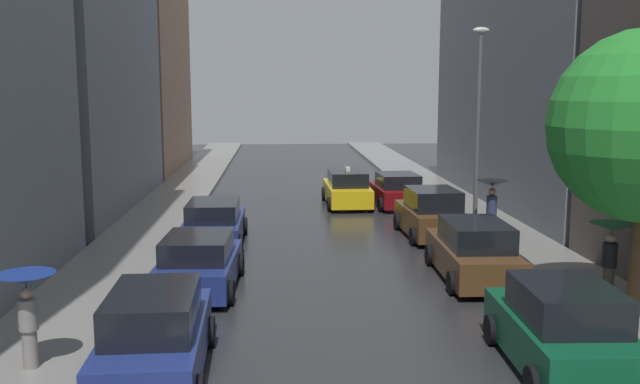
% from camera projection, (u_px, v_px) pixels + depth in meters
% --- Properties ---
extents(ground_plane, '(28.00, 72.00, 0.04)m').
position_uv_depth(ground_plane, '(314.00, 212.00, 30.82)').
color(ground_plane, '#29292C').
extents(sidewalk_left, '(3.00, 72.00, 0.15)m').
position_uv_depth(sidewalk_left, '(165.00, 211.00, 30.43)').
color(sidewalk_left, gray).
rests_on(sidewalk_left, ground).
extents(sidewalk_right, '(3.00, 72.00, 0.15)m').
position_uv_depth(sidewalk_right, '(460.00, 208.00, 31.19)').
color(sidewalk_right, gray).
rests_on(sidewalk_right, ground).
extents(building_left_mid, '(6.00, 14.69, 15.21)m').
position_uv_depth(building_left_mid, '(60.00, 36.00, 30.49)').
color(building_left_mid, slate).
rests_on(building_left_mid, ground).
extents(building_left_far, '(6.00, 13.12, 12.62)m').
position_uv_depth(building_left_far, '(131.00, 73.00, 45.02)').
color(building_left_far, '#8C6B56').
rests_on(building_left_far, ground).
extents(building_right_mid, '(6.00, 19.09, 10.40)m').
position_uv_depth(building_right_mid, '(549.00, 92.00, 32.40)').
color(building_right_mid, slate).
rests_on(building_right_mid, ground).
extents(parked_car_left_nearest, '(2.10, 4.63, 1.75)m').
position_uv_depth(parked_car_left_nearest, '(155.00, 337.00, 13.13)').
color(parked_car_left_nearest, navy).
rests_on(parked_car_left_nearest, ground).
extents(parked_car_left_second, '(2.29, 4.30, 1.53)m').
position_uv_depth(parked_car_left_second, '(199.00, 264.00, 18.88)').
color(parked_car_left_second, navy).
rests_on(parked_car_left_second, ground).
extents(parked_car_left_third, '(2.15, 4.55, 1.54)m').
position_uv_depth(parked_car_left_third, '(214.00, 224.00, 24.34)').
color(parked_car_left_third, navy).
rests_on(parked_car_left_third, ground).
extents(parked_car_right_nearest, '(2.24, 4.22, 1.77)m').
position_uv_depth(parked_car_right_nearest, '(562.00, 330.00, 13.48)').
color(parked_car_right_nearest, '#0C4C2D').
rests_on(parked_car_right_nearest, ground).
extents(parked_car_right_second, '(2.17, 4.68, 1.70)m').
position_uv_depth(parked_car_right_second, '(474.00, 252.00, 19.91)').
color(parked_car_right_second, brown).
rests_on(parked_car_right_second, ground).
extents(parked_car_right_third, '(2.26, 4.11, 1.80)m').
position_uv_depth(parked_car_right_third, '(432.00, 215.00, 25.46)').
color(parked_car_right_third, brown).
rests_on(parked_car_right_third, ground).
extents(parked_car_right_fourth, '(2.32, 4.13, 1.53)m').
position_uv_depth(parked_car_right_fourth, '(397.00, 191.00, 31.96)').
color(parked_car_right_fourth, maroon).
rests_on(parked_car_right_fourth, ground).
extents(taxi_midroad, '(2.14, 4.52, 1.81)m').
position_uv_depth(taxi_midroad, '(347.00, 189.00, 32.21)').
color(taxi_midroad, yellow).
rests_on(taxi_midroad, ground).
extents(pedestrian_foreground, '(1.10, 1.10, 1.85)m').
position_uv_depth(pedestrian_foreground, '(27.00, 297.00, 13.16)').
color(pedestrian_foreground, gray).
rests_on(pedestrian_foreground, sidewalk_left).
extents(pedestrian_near_tree, '(1.09, 1.09, 2.11)m').
position_uv_depth(pedestrian_near_tree, '(492.00, 196.00, 24.11)').
color(pedestrian_near_tree, navy).
rests_on(pedestrian_near_tree, sidewalk_right).
extents(pedestrian_by_kerb, '(1.07, 1.07, 1.92)m').
position_uv_depth(pedestrian_by_kerb, '(611.00, 242.00, 17.60)').
color(pedestrian_by_kerb, brown).
rests_on(pedestrian_by_kerb, sidewalk_right).
extents(lamp_post_right, '(0.60, 0.28, 7.35)m').
position_uv_depth(lamp_post_right, '(478.00, 117.00, 24.85)').
color(lamp_post_right, '#595B60').
rests_on(lamp_post_right, sidewalk_right).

